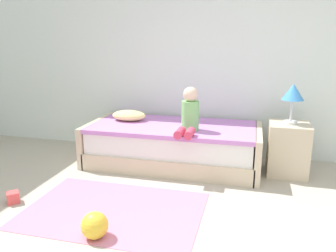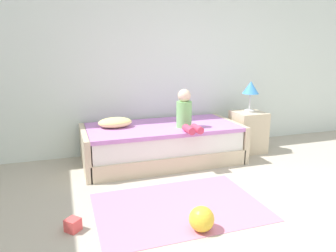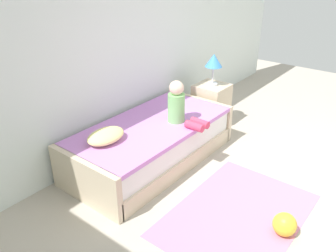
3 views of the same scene
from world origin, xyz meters
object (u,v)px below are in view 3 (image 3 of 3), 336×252
bed (152,143)px  toy_ball (285,224)px  nightstand (211,104)px  child_figure (180,106)px  pillow (106,136)px  table_lamp (214,62)px

bed → toy_ball: bed is taller
nightstand → child_figure: (-1.11, -0.24, 0.40)m
child_figure → pillow: 0.93m
nightstand → table_lamp: bearing=0.0°
nightstand → toy_ball: size_ratio=2.79×
table_lamp → pillow: (-1.96, 0.09, -0.37)m
child_figure → pillow: (-0.86, 0.33, -0.14)m
nightstand → table_lamp: table_lamp is taller
nightstand → pillow: (-1.96, 0.09, 0.26)m
nightstand → child_figure: 1.20m
table_lamp → toy_ball: bearing=-131.6°
bed → table_lamp: size_ratio=4.69×
nightstand → table_lamp: 0.64m
child_figure → toy_ball: (-0.45, -1.52, -0.60)m
nightstand → pillow: bearing=177.3°
table_lamp → toy_ball: size_ratio=2.09×
table_lamp → child_figure: (-1.11, -0.24, -0.23)m
bed → pillow: pillow is taller
bed → toy_ball: bearing=-96.8°
nightstand → toy_ball: (-1.56, -1.75, -0.19)m
table_lamp → pillow: bearing=177.3°
child_figure → toy_ball: size_ratio=2.37×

